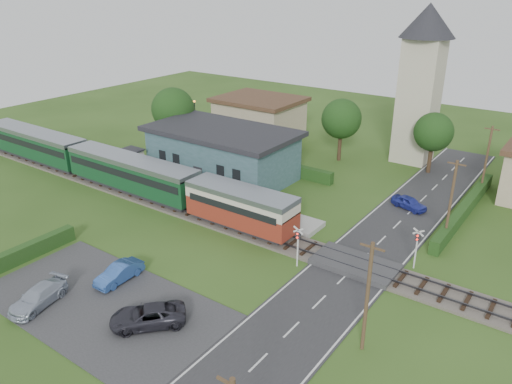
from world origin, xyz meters
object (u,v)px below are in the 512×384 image
Objects in this scene: church_tower at (422,73)px; crossing_signal_near at (298,241)px; train at (111,166)px; car_on_road at (409,203)px; station_building at (222,152)px; equipment_hut at (131,161)px; crossing_signal_far at (417,243)px; pedestrian_far at (144,166)px; car_park_dark at (148,316)px; car_park_silver at (38,297)px; house_west at (259,118)px; pedestrian_near at (243,200)px; car_park_blue at (119,273)px.

church_tower reaches higher than crossing_signal_near.
train is 29.78m from car_on_road.
station_building is 0.37× the size of train.
crossing_signal_near is at bearing -34.81° from station_building.
crossing_signal_far is (31.60, -0.81, 0.39)m from equipment_hut.
car_on_road is at bearing -94.40° from pedestrian_far.
car_park_dark is at bearing -177.87° from car_on_road.
station_building is 3.74× the size of car_park_silver.
house_west is 2.53× the size of car_park_silver.
church_tower is 32.26m from pedestrian_far.
crossing_signal_far is at bearing 33.69° from crossing_signal_near.
car_park_silver is 2.57× the size of pedestrian_near.
car_park_silver is 2.32× the size of pedestrian_far.
pedestrian_far is at bearing -133.47° from church_tower.
house_west is 40.79m from car_park_dark.
crossing_signal_near reaches higher than pedestrian_far.
car_park_silver is (10.23, -39.50, -2.09)m from house_west.
train reaches higher than crossing_signal_near.
pedestrian_far is (-25.96, -8.87, 0.74)m from car_on_road.
station_building is (8.00, 5.79, 0.95)m from equipment_hut.
equipment_hut is 0.74× the size of car_on_road.
car_park_silver is at bearing -52.52° from train.
equipment_hut is at bearing 76.54° from pedestrian_far.
car_on_road is (4.62, -13.65, -9.59)m from church_tower.
house_west is 5.86× the size of pedestrian_far.
car_on_road is 26.87m from car_park_blue.
equipment_hut is 20.05m from house_west.
station_building is 9.61× the size of pedestrian_near.
equipment_hut is 3.28m from train.
equipment_hut reaches higher than car_park_blue.
equipment_hut is at bearing 167.06° from crossing_signal_near.
train is at bearing -130.78° from church_tower.
equipment_hut reaches higher than car_park_silver.
equipment_hut is 0.55× the size of car_park_dark.
crossing_signal_far is at bearing 158.17° from pedestrian_near.
car_on_road is at bearing 117.75° from car_park_dark.
crossing_signal_far is 21.51m from car_park_blue.
station_building is 4.67× the size of car_on_road.
equipment_hut is at bearing -22.82° from pedestrian_near.
house_west is 2.87× the size of car_park_blue.
pedestrian_far is (1.66, 0.29, -0.38)m from equipment_hut.
car_park_dark is (-11.03, -16.15, -1.42)m from crossing_signal_far.
crossing_signal_far is 0.71× the size of car_park_dark.
pedestrian_far is at bearing -139.03° from station_building.
house_west reaches higher than car_park_silver.
car_on_road is at bearing 60.99° from car_park_blue.
pedestrian_far is (1.08, 3.49, -0.81)m from train.
car_park_blue is (-9.15, -9.09, -1.44)m from crossing_signal_near.
train reaches higher than crossing_signal_far.
train is 35.27m from church_tower.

